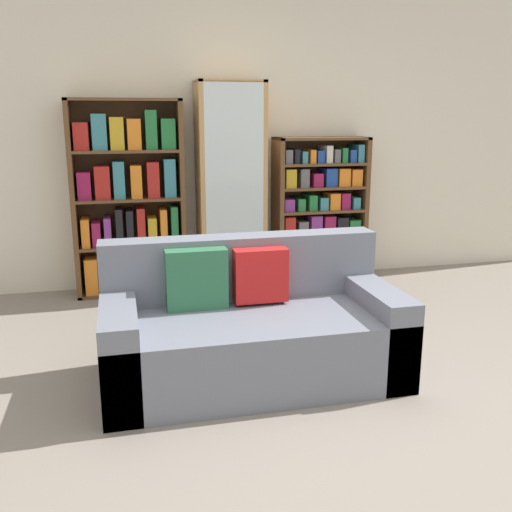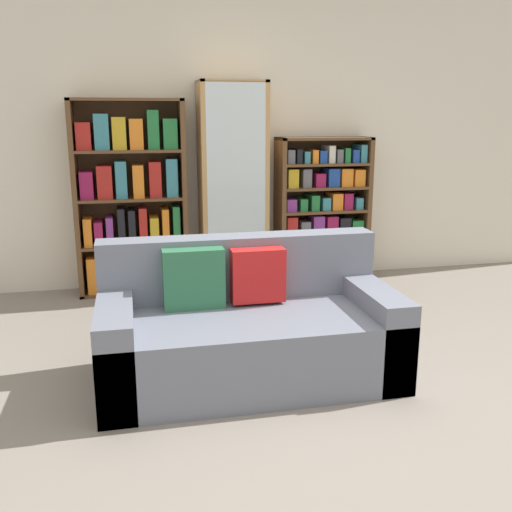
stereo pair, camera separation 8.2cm
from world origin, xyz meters
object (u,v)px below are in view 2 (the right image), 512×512
Objects in this scene: display_cabinet at (233,188)px; bookshelf_right at (322,212)px; bookshelf_left at (131,200)px; wine_bottle at (320,305)px; couch at (247,330)px.

bookshelf_right is (0.85, 0.02, -0.25)m from display_cabinet.
bookshelf_right is (1.73, -0.00, -0.16)m from bookshelf_left.
wine_bottle is (0.44, -1.18, -0.73)m from display_cabinet.
display_cabinet is at bearing -178.88° from bookshelf_right.
couch is 1.98m from display_cabinet.
bookshelf_left is (-0.63, 1.88, 0.53)m from couch.
display_cabinet is (0.25, 1.86, 0.61)m from couch.
bookshelf_right reaches higher than couch.
bookshelf_left is at bearing 178.90° from display_cabinet.
couch is at bearing -97.73° from display_cabinet.
bookshelf_left is at bearing 108.64° from couch.
couch is 0.95× the size of display_cabinet.
couch is at bearing -71.36° from bookshelf_left.
display_cabinet reaches higher than bookshelf_left.
couch is 2.21m from bookshelf_right.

